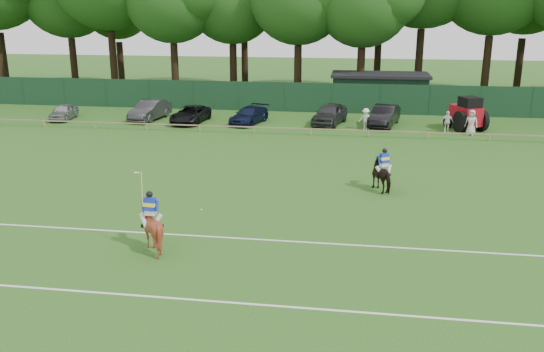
% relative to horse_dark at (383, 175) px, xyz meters
% --- Properties ---
extents(ground, '(160.00, 160.00, 0.00)m').
position_rel_horse_dark_xyz_m(ground, '(-5.55, -6.05, -0.77)').
color(ground, '#1E4C14').
rests_on(ground, ground).
extents(horse_dark, '(1.64, 1.99, 1.54)m').
position_rel_horse_dark_xyz_m(horse_dark, '(0.00, 0.00, 0.00)').
color(horse_dark, black).
rests_on(horse_dark, ground).
extents(horse_chestnut, '(1.54, 1.70, 1.74)m').
position_rel_horse_dark_xyz_m(horse_chestnut, '(-8.72, -8.56, 0.10)').
color(horse_chestnut, maroon).
rests_on(horse_chestnut, ground).
extents(sedan_silver, '(1.91, 3.77, 1.23)m').
position_rel_horse_dark_xyz_m(sedan_silver, '(-24.48, 14.81, -0.15)').
color(sedan_silver, '#9FA1A4').
rests_on(sedan_silver, ground).
extents(sedan_grey, '(2.25, 4.81, 1.52)m').
position_rel_horse_dark_xyz_m(sedan_grey, '(-17.65, 15.73, -0.01)').
color(sedan_grey, '#2F2E31').
rests_on(sedan_grey, ground).
extents(suv_black, '(2.42, 4.76, 1.29)m').
position_rel_horse_dark_xyz_m(suv_black, '(-14.14, 15.07, -0.12)').
color(suv_black, black).
rests_on(suv_black, ground).
extents(sedan_navy, '(2.87, 4.68, 1.27)m').
position_rel_horse_dark_xyz_m(sedan_navy, '(-9.60, 15.42, -0.13)').
color(sedan_navy, '#101634').
rests_on(sedan_navy, ground).
extents(hatch_grey, '(2.91, 4.96, 1.58)m').
position_rel_horse_dark_xyz_m(hatch_grey, '(-3.46, 16.06, 0.02)').
color(hatch_grey, '#303033').
rests_on(hatch_grey, ground).
extents(estate_black, '(2.67, 4.91, 1.53)m').
position_rel_horse_dark_xyz_m(estate_black, '(0.63, 16.05, -0.00)').
color(estate_black, black).
rests_on(estate_black, ground).
extents(spectator_left, '(1.14, 0.86, 1.56)m').
position_rel_horse_dark_xyz_m(spectator_left, '(-0.76, 14.46, 0.01)').
color(spectator_left, white).
rests_on(spectator_left, ground).
extents(spectator_mid, '(0.95, 0.49, 1.55)m').
position_rel_horse_dark_xyz_m(spectator_mid, '(4.96, 14.28, 0.01)').
color(spectator_mid, white).
rests_on(spectator_mid, ground).
extents(spectator_right, '(1.00, 0.80, 1.77)m').
position_rel_horse_dark_xyz_m(spectator_right, '(6.52, 13.69, 0.12)').
color(spectator_right, beige).
rests_on(spectator_right, ground).
extents(rider_dark, '(0.87, 0.63, 1.41)m').
position_rel_horse_dark_xyz_m(rider_dark, '(0.01, -0.01, 0.71)').
color(rider_dark, silver).
rests_on(rider_dark, ground).
extents(rider_chestnut, '(0.94, 0.61, 2.05)m').
position_rel_horse_dark_xyz_m(rider_chestnut, '(-8.72, -8.58, 0.88)').
color(rider_chestnut, silver).
rests_on(rider_chestnut, ground).
extents(polo_ball, '(0.09, 0.09, 0.09)m').
position_rel_horse_dark_xyz_m(polo_ball, '(-8.04, -4.22, -0.72)').
color(polo_ball, silver).
rests_on(polo_ball, ground).
extents(pitch_lines, '(60.00, 5.10, 0.01)m').
position_rel_horse_dark_xyz_m(pitch_lines, '(-5.55, -9.55, -0.76)').
color(pitch_lines, silver).
rests_on(pitch_lines, ground).
extents(pitch_rail, '(62.10, 0.10, 0.50)m').
position_rel_horse_dark_xyz_m(pitch_rail, '(-5.55, 11.95, -0.32)').
color(pitch_rail, '#997F5B').
rests_on(pitch_rail, ground).
extents(perimeter_fence, '(92.08, 0.08, 2.50)m').
position_rel_horse_dark_xyz_m(perimeter_fence, '(-5.55, 20.95, 0.48)').
color(perimeter_fence, '#14351E').
rests_on(perimeter_fence, ground).
extents(utility_shed, '(8.40, 4.40, 3.04)m').
position_rel_horse_dark_xyz_m(utility_shed, '(0.45, 23.95, 0.77)').
color(utility_shed, '#14331E').
rests_on(utility_shed, ground).
extents(tree_row, '(96.00, 12.00, 21.00)m').
position_rel_horse_dark_xyz_m(tree_row, '(-3.55, 28.95, -0.77)').
color(tree_row, '#26561C').
rests_on(tree_row, ground).
extents(tractor, '(2.94, 3.45, 2.46)m').
position_rel_horse_dark_xyz_m(tractor, '(6.47, 15.30, 0.39)').
color(tractor, maroon).
rests_on(tractor, ground).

